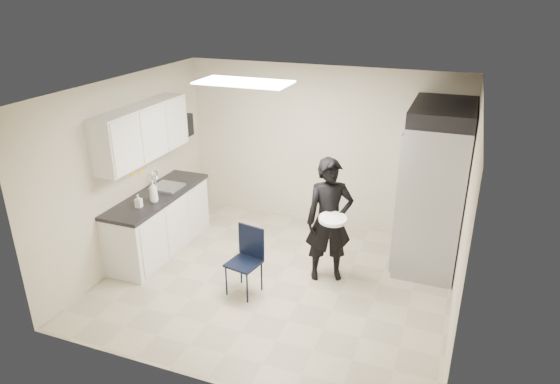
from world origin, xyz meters
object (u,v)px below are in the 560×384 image
at_px(lower_counter, 160,223).
at_px(man_tuxedo, 329,221).
at_px(commercial_fridge, 433,194).
at_px(folding_chair, 244,263).

xyz_separation_m(lower_counter, man_tuxedo, (2.56, 0.14, 0.42)).
bearing_deg(man_tuxedo, commercial_fridge, 12.80).
xyz_separation_m(lower_counter, folding_chair, (1.65, -0.62, 0.00)).
bearing_deg(folding_chair, lower_counter, 170.44).
xyz_separation_m(commercial_fridge, man_tuxedo, (-1.22, -0.94, -0.20)).
bearing_deg(folding_chair, commercial_fridge, 49.33).
distance_m(folding_chair, man_tuxedo, 1.25).
distance_m(commercial_fridge, man_tuxedo, 1.55).
relative_size(lower_counter, man_tuxedo, 1.11).
bearing_deg(commercial_fridge, man_tuxedo, -142.47).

